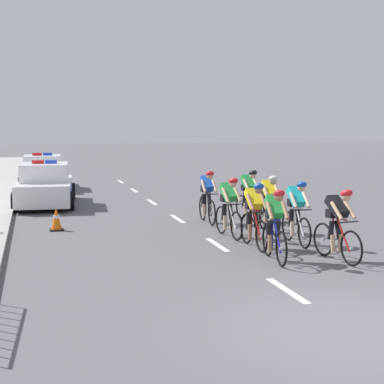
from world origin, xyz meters
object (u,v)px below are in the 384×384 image
at_px(cyclist_fourth, 297,212).
at_px(cyclist_fifth, 229,206).
at_px(cyclist_third, 254,214).
at_px(traffic_cone_near, 56,219).
at_px(cyclist_sixth, 269,203).
at_px(cyclist_lead, 275,224).
at_px(police_car_nearest, 45,186).
at_px(cyclist_seventh, 207,196).
at_px(cyclist_eighth, 249,195).
at_px(cyclist_second, 338,224).
at_px(police_car_second, 43,173).

height_order(cyclist_fourth, cyclist_fifth, same).
bearing_deg(cyclist_third, cyclist_fifth, 95.67).
distance_m(cyclist_fourth, traffic_cone_near, 6.39).
relative_size(cyclist_sixth, traffic_cone_near, 2.69).
relative_size(cyclist_lead, police_car_nearest, 0.38).
relative_size(cyclist_sixth, police_car_nearest, 0.38).
bearing_deg(cyclist_seventh, cyclist_fifth, -92.34).
bearing_deg(cyclist_sixth, cyclist_third, -122.01).
bearing_deg(cyclist_seventh, cyclist_third, -89.24).
bearing_deg(cyclist_sixth, cyclist_eighth, 86.90).
relative_size(cyclist_fifth, police_car_nearest, 0.38).
relative_size(cyclist_lead, traffic_cone_near, 2.69).
height_order(cyclist_fifth, traffic_cone_near, cyclist_fifth).
bearing_deg(police_car_nearest, cyclist_second, -61.22).
height_order(cyclist_fourth, police_car_second, police_car_second).
distance_m(cyclist_third, cyclist_fifth, 1.41).
bearing_deg(cyclist_sixth, traffic_cone_near, 162.17).
bearing_deg(cyclist_lead, police_car_second, 105.74).
xyz_separation_m(cyclist_third, traffic_cone_near, (-4.30, 3.49, -0.48)).
bearing_deg(cyclist_lead, police_car_nearest, 113.73).
bearing_deg(cyclist_second, cyclist_lead, 166.21).
xyz_separation_m(cyclist_fifth, police_car_second, (-4.33, 12.86, -0.11)).
xyz_separation_m(cyclist_second, traffic_cone_near, (-5.51, 5.16, -0.48)).
relative_size(cyclist_second, cyclist_third, 1.00).
bearing_deg(cyclist_sixth, cyclist_second, -88.16).
bearing_deg(cyclist_second, cyclist_third, 125.85).
distance_m(cyclist_lead, cyclist_eighth, 5.08).
relative_size(cyclist_second, cyclist_fifth, 1.00).
distance_m(cyclist_sixth, police_car_nearest, 8.87).
distance_m(cyclist_eighth, traffic_cone_near, 5.51).
height_order(police_car_second, traffic_cone_near, police_car_second).
xyz_separation_m(cyclist_third, cyclist_fourth, (1.11, 0.11, 0.00)).
distance_m(cyclist_lead, police_car_nearest, 10.95).
bearing_deg(police_car_nearest, cyclist_seventh, -48.76).
bearing_deg(cyclist_fifth, cyclist_sixth, 16.10).
bearing_deg(police_car_nearest, cyclist_third, -62.71).
bearing_deg(cyclist_third, cyclist_eighth, 71.44).
bearing_deg(traffic_cone_near, cyclist_seventh, 1.71).
xyz_separation_m(cyclist_lead, cyclist_sixth, (1.16, 3.11, 0.00)).
distance_m(cyclist_sixth, cyclist_eighth, 1.81).
bearing_deg(police_car_second, cyclist_second, -70.39).
height_order(cyclist_second, cyclist_fifth, same).
bearing_deg(cyclist_lead, cyclist_second, -13.79).
relative_size(police_car_nearest, traffic_cone_near, 7.07).
distance_m(cyclist_seventh, traffic_cone_near, 4.28).
height_order(cyclist_sixth, police_car_nearest, police_car_nearest).
height_order(cyclist_fourth, cyclist_sixth, same).
height_order(cyclist_fifth, police_car_nearest, police_car_nearest).
xyz_separation_m(cyclist_fourth, traffic_cone_near, (-5.41, 3.38, -0.48)).
bearing_deg(cyclist_eighth, cyclist_third, -108.56).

